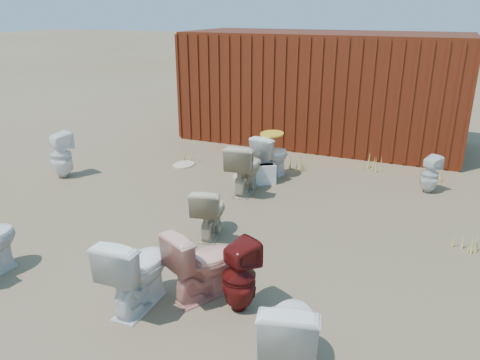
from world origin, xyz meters
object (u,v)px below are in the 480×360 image
at_px(toilet_front_c, 137,270).
at_px(toilet_back_yellowlid, 271,156).
at_px(toilet_front_pink, 203,263).
at_px(toilet_front_maroon, 239,276).
at_px(toilet_back_beige_right, 245,168).
at_px(shipping_container, 322,88).
at_px(toilet_back_a, 61,155).
at_px(toilet_front_e, 290,334).
at_px(loose_tank, 261,174).
at_px(toilet_back_e, 430,174).
at_px(toilet_back_beige_left, 210,211).

relative_size(toilet_front_c, toilet_back_yellowlid, 1.05).
relative_size(toilet_front_pink, toilet_back_yellowlid, 1.00).
bearing_deg(toilet_front_maroon, toilet_front_c, 46.92).
distance_m(toilet_front_maroon, toilet_back_beige_right, 3.23).
height_order(shipping_container, toilet_back_a, shipping_container).
bearing_deg(toilet_front_e, loose_tank, -79.23).
relative_size(toilet_front_c, toilet_front_e, 1.00).
xyz_separation_m(shipping_container, loose_tank, (-0.19, -3.26, -1.02)).
relative_size(toilet_back_a, loose_tank, 1.68).
distance_m(toilet_back_beige_right, toilet_back_e, 3.05).
bearing_deg(toilet_back_a, toilet_front_e, 169.85).
bearing_deg(toilet_front_c, toilet_back_beige_left, -89.28).
height_order(toilet_front_pink, toilet_front_c, toilet_front_c).
relative_size(toilet_front_c, toilet_back_a, 0.99).
relative_size(shipping_container, toilet_back_beige_right, 7.02).
bearing_deg(toilet_back_beige_left, loose_tank, -101.11).
xyz_separation_m(toilet_back_yellowlid, toilet_back_e, (2.65, 0.34, -0.08)).
bearing_deg(toilet_front_pink, toilet_back_e, -88.53).
xyz_separation_m(toilet_front_maroon, toilet_front_e, (0.74, -0.67, 0.04)).
xyz_separation_m(toilet_back_a, toilet_back_e, (6.10, 1.85, -0.11)).
height_order(toilet_front_e, toilet_back_a, toilet_back_a).
relative_size(toilet_back_beige_left, toilet_back_beige_right, 0.83).
bearing_deg(toilet_back_beige_right, toilet_back_yellowlid, -105.15).
bearing_deg(loose_tank, toilet_back_yellowlid, 51.30).
height_order(toilet_front_pink, toilet_front_e, toilet_front_e).
height_order(toilet_back_a, toilet_back_beige_left, toilet_back_a).
xyz_separation_m(toilet_back_a, toilet_back_beige_right, (3.30, 0.64, 0.01)).
distance_m(toilet_front_maroon, toilet_back_a, 5.09).
bearing_deg(loose_tank, toilet_front_maroon, -104.96).
xyz_separation_m(shipping_container, toilet_front_c, (-0.05, -7.08, -0.78)).
distance_m(toilet_front_pink, toilet_back_a, 4.67).
relative_size(shipping_container, toilet_front_c, 7.19).
bearing_deg(toilet_back_beige_right, toilet_front_c, 88.90).
height_order(toilet_back_beige_right, toilet_back_yellowlid, toilet_back_beige_right).
bearing_deg(toilet_back_e, toilet_back_yellowlid, 38.56).
bearing_deg(toilet_front_maroon, toilet_back_e, -84.14).
bearing_deg(toilet_front_pink, toilet_back_a, -1.68).
bearing_deg(shipping_container, toilet_front_maroon, -82.23).
xyz_separation_m(shipping_container, toilet_back_beige_right, (-0.30, -3.73, -0.77)).
height_order(shipping_container, toilet_front_e, shipping_container).
relative_size(toilet_front_pink, toilet_back_beige_right, 0.93).
relative_size(toilet_front_pink, toilet_back_a, 0.94).
bearing_deg(loose_tank, toilet_back_beige_left, -120.44).
xyz_separation_m(toilet_back_beige_right, toilet_back_yellowlid, (0.15, 0.87, -0.03)).
bearing_deg(loose_tank, toilet_front_pink, -111.55).
distance_m(toilet_front_c, loose_tank, 3.83).
bearing_deg(toilet_back_yellowlid, toilet_front_pink, 114.55).
height_order(shipping_container, loose_tank, shipping_container).
bearing_deg(toilet_front_c, toilet_back_yellowlid, -89.87).
height_order(toilet_back_beige_left, loose_tank, toilet_back_beige_left).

